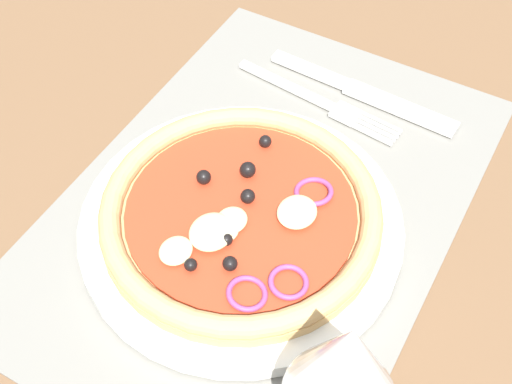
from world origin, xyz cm
name	(u,v)px	position (x,y,z in cm)	size (l,w,h in cm)	color
ground_plane	(262,213)	(0.00, 0.00, -1.20)	(190.00, 140.00, 2.40)	brown
placemat	(262,203)	(0.00, 0.00, 0.20)	(46.15, 31.60, 0.40)	slate
plate	(246,228)	(3.57, 0.46, 1.12)	(26.76, 26.76, 1.45)	silver
pizza	(246,215)	(3.63, 0.49, 2.94)	(23.01, 23.01, 2.66)	tan
fork	(325,104)	(-13.44, -0.50, 0.62)	(3.51, 18.06, 0.44)	silver
knife	(363,92)	(-16.72, 2.11, 0.65)	(2.71, 20.06, 0.62)	silver
wine_glass	(344,370)	(15.19, 13.82, 10.06)	(7.20, 7.20, 14.90)	silver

